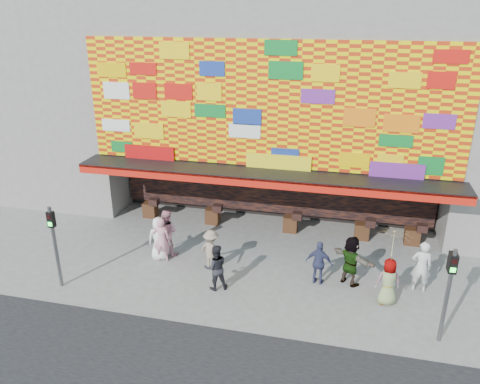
{
  "coord_description": "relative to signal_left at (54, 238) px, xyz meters",
  "views": [
    {
      "loc": [
        3.12,
        -13.66,
        9.09
      ],
      "look_at": [
        -0.62,
        2.0,
        2.69
      ],
      "focal_mm": 35.0,
      "sensor_mm": 36.0,
      "label": 1
    }
  ],
  "objects": [
    {
      "name": "ground",
      "position": [
        6.2,
        1.5,
        -1.86
      ],
      "size": [
        90.0,
        90.0,
        0.0
      ],
      "primitive_type": "plane",
      "color": "slate",
      "rests_on": "ground"
    },
    {
      "name": "shop_building",
      "position": [
        6.2,
        9.68,
        3.37
      ],
      "size": [
        15.2,
        9.4,
        10.0
      ],
      "color": "gray",
      "rests_on": "ground"
    },
    {
      "name": "neighbor_left",
      "position": [
        -6.8,
        9.5,
        4.14
      ],
      "size": [
        11.0,
        8.0,
        12.0
      ],
      "primitive_type": "cube",
      "color": "gray",
      "rests_on": "ground"
    },
    {
      "name": "signal_left",
      "position": [
        0.0,
        0.0,
        0.0
      ],
      "size": [
        0.22,
        0.2,
        3.0
      ],
      "color": "#59595B",
      "rests_on": "ground"
    },
    {
      "name": "signal_right",
      "position": [
        12.4,
        0.0,
        0.0
      ],
      "size": [
        0.22,
        0.2,
        3.0
      ],
      "color": "#59595B",
      "rests_on": "ground"
    },
    {
      "name": "ped_a",
      "position": [
        2.63,
        2.58,
        -1.0
      ],
      "size": [
        0.92,
        0.68,
        1.72
      ],
      "primitive_type": "imported",
      "rotation": [
        0.0,
        0.0,
        3.3
      ],
      "color": "white",
      "rests_on": "ground"
    },
    {
      "name": "ped_b",
      "position": [
        2.77,
        2.46,
        -0.97
      ],
      "size": [
        0.73,
        0.57,
        1.78
      ],
      "primitive_type": "imported",
      "rotation": [
        0.0,
        0.0,
        3.39
      ],
      "color": "pink",
      "rests_on": "ground"
    },
    {
      "name": "ped_c",
      "position": [
        5.3,
        1.09,
        -1.03
      ],
      "size": [
        1.0,
        0.92,
        1.66
      ],
      "primitive_type": "imported",
      "rotation": [
        0.0,
        0.0,
        3.59
      ],
      "color": "#222127",
      "rests_on": "ground"
    },
    {
      "name": "ped_d",
      "position": [
        4.79,
        2.28,
        -1.07
      ],
      "size": [
        1.17,
        0.97,
        1.58
      ],
      "primitive_type": "imported",
      "rotation": [
        0.0,
        0.0,
        2.69
      ],
      "color": "gray",
      "rests_on": "ground"
    },
    {
      "name": "ped_e",
      "position": [
        8.71,
        2.24,
        -1.06
      ],
      "size": [
        0.99,
        0.54,
        1.61
      ],
      "primitive_type": "imported",
      "rotation": [
        0.0,
        0.0,
        2.98
      ],
      "color": "#35395E",
      "rests_on": "ground"
    },
    {
      "name": "ped_f",
      "position": [
        9.77,
        2.48,
        -0.95
      ],
      "size": [
        1.69,
        1.41,
        1.82
      ],
      "primitive_type": "imported",
      "rotation": [
        0.0,
        0.0,
        2.53
      ],
      "color": "gray",
      "rests_on": "ground"
    },
    {
      "name": "ped_g",
      "position": [
        10.98,
        1.56,
        -1.05
      ],
      "size": [
        0.88,
        0.67,
        1.62
      ],
      "primitive_type": "imported",
      "rotation": [
        0.0,
        0.0,
        3.35
      ],
      "color": "gray",
      "rests_on": "ground"
    },
    {
      "name": "ped_h",
      "position": [
        12.09,
        2.6,
        -0.93
      ],
      "size": [
        0.68,
        0.45,
        1.85
      ],
      "primitive_type": "imported",
      "rotation": [
        0.0,
        0.0,
        3.16
      ],
      "color": "silver",
      "rests_on": "ground"
    },
    {
      "name": "ped_i",
      "position": [
        2.76,
        3.01,
        -0.93
      ],
      "size": [
        0.96,
        0.78,
        1.85
      ],
      "primitive_type": "imported",
      "rotation": [
        0.0,
        0.0,
        3.05
      ],
      "color": "pink",
      "rests_on": "ground"
    },
    {
      "name": "parasol",
      "position": [
        10.98,
        1.56,
        0.33
      ],
      "size": [
        1.35,
        1.36,
        1.92
      ],
      "color": "#FFE6A0",
      "rests_on": "ground"
    }
  ]
}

